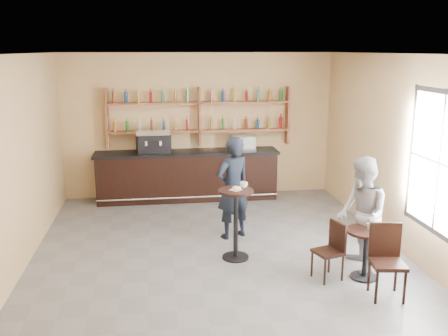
{
  "coord_description": "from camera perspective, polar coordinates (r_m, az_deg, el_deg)",
  "views": [
    {
      "loc": [
        -0.93,
        -7.57,
        3.27
      ],
      "look_at": [
        0.2,
        0.8,
        1.25
      ],
      "focal_mm": 40.0,
      "sensor_mm": 36.0,
      "label": 1
    }
  ],
  "objects": [
    {
      "name": "napkin",
      "position": [
        7.75,
        1.37,
        -2.49
      ],
      "size": [
        0.22,
        0.22,
        0.0
      ],
      "primitive_type": "cube",
      "rotation": [
        0.0,
        0.0,
        0.69
      ],
      "color": "white",
      "rests_on": "pedestal_table"
    },
    {
      "name": "cup_cafe",
      "position": [
        7.49,
        16.4,
        -6.43
      ],
      "size": [
        0.13,
        0.13,
        0.1
      ],
      "primitive_type": "imported",
      "rotation": [
        0.0,
        0.0,
        0.15
      ],
      "color": "white",
      "rests_on": "cafe_table"
    },
    {
      "name": "wall_left",
      "position": [
        8.02,
        -22.45,
        0.4
      ],
      "size": [
        0.0,
        7.0,
        7.0
      ],
      "primitive_type": "plane",
      "rotation": [
        1.57,
        0.0,
        1.57
      ],
      "color": "tan",
      "rests_on": "floor"
    },
    {
      "name": "window_pane",
      "position": [
        7.65,
        23.4,
        0.48
      ],
      "size": [
        0.0,
        2.0,
        2.0
      ],
      "primitive_type": "plane",
      "rotation": [
        1.57,
        0.0,
        -1.57
      ],
      "color": "white",
      "rests_on": "wall_right"
    },
    {
      "name": "bar_counter",
      "position": [
        11.08,
        -4.22,
        -0.84
      ],
      "size": [
        4.01,
        0.78,
        1.09
      ],
      "primitive_type": null,
      "color": "black",
      "rests_on": "floor"
    },
    {
      "name": "window_frame",
      "position": [
        7.64,
        23.37,
        0.48
      ],
      "size": [
        0.04,
        1.7,
        2.1
      ],
      "primitive_type": null,
      "color": "black",
      "rests_on": "wall_right"
    },
    {
      "name": "pedestal_table",
      "position": [
        7.93,
        1.35,
        -6.46
      ],
      "size": [
        0.7,
        0.7,
        1.14
      ],
      "primitive_type": null,
      "rotation": [
        0.0,
        0.0,
        0.32
      ],
      "color": "black",
      "rests_on": "floor"
    },
    {
      "name": "cafe_table",
      "position": [
        7.62,
        15.84,
        -9.45
      ],
      "size": [
        0.69,
        0.69,
        0.74
      ],
      "primitive_type": null,
      "rotation": [
        0.0,
        0.0,
        0.21
      ],
      "color": "black",
      "rests_on": "floor"
    },
    {
      "name": "man_main",
      "position": [
        8.72,
        1.01,
        -2.28
      ],
      "size": [
        0.78,
        0.68,
        1.81
      ],
      "primitive_type": "imported",
      "rotation": [
        0.0,
        0.0,
        3.59
      ],
      "color": "black",
      "rests_on": "floor"
    },
    {
      "name": "cup_pedestal",
      "position": [
        7.86,
        2.27,
        -1.93
      ],
      "size": [
        0.15,
        0.15,
        0.1
      ],
      "primitive_type": "imported",
      "rotation": [
        0.0,
        0.0,
        0.31
      ],
      "color": "white",
      "rests_on": "pedestal_table"
    },
    {
      "name": "donut",
      "position": [
        7.74,
        1.46,
        -2.32
      ],
      "size": [
        0.17,
        0.17,
        0.05
      ],
      "primitive_type": "torus",
      "rotation": [
        0.0,
        0.0,
        -0.3
      ],
      "color": "#C37847",
      "rests_on": "napkin"
    },
    {
      "name": "liquor_bottles",
      "position": [
        11.06,
        -2.83,
        6.73
      ],
      "size": [
        3.68,
        0.1,
        1.0
      ],
      "primitive_type": null,
      "color": "#8C5919",
      "rests_on": "shelf_unit"
    },
    {
      "name": "floor",
      "position": [
        8.3,
        -0.64,
        -9.76
      ],
      "size": [
        7.0,
        7.0,
        0.0
      ],
      "primitive_type": "plane",
      "color": "slate",
      "rests_on": "ground"
    },
    {
      "name": "pastry_case",
      "position": [
        11.07,
        2.19,
        2.88
      ],
      "size": [
        0.55,
        0.46,
        0.31
      ],
      "primitive_type": null,
      "rotation": [
        0.0,
        0.0,
        -0.08
      ],
      "color": "silver",
      "rests_on": "bar_counter"
    },
    {
      "name": "wall_back",
      "position": [
        11.23,
        -2.87,
        4.88
      ],
      "size": [
        7.0,
        0.0,
        7.0
      ],
      "primitive_type": "plane",
      "rotation": [
        1.57,
        0.0,
        0.0
      ],
      "color": "tan",
      "rests_on": "floor"
    },
    {
      "name": "wall_front",
      "position": [
        4.5,
        4.87,
        -8.39
      ],
      "size": [
        7.0,
        0.0,
        7.0
      ],
      "primitive_type": "plane",
      "rotation": [
        -1.57,
        0.0,
        0.0
      ],
      "color": "tan",
      "rests_on": "floor"
    },
    {
      "name": "chair_west",
      "position": [
        7.45,
        11.78,
        -9.32
      ],
      "size": [
        0.46,
        0.46,
        0.85
      ],
      "primitive_type": null,
      "rotation": [
        0.0,
        0.0,
        -1.26
      ],
      "color": "black",
      "rests_on": "floor"
    },
    {
      "name": "espresso_machine",
      "position": [
        10.89,
        -8.08,
        3.1
      ],
      "size": [
        0.76,
        0.55,
        0.5
      ],
      "primitive_type": null,
      "rotation": [
        0.0,
        0.0,
        0.14
      ],
      "color": "black",
      "rests_on": "bar_counter"
    },
    {
      "name": "shelf_unit",
      "position": [
        11.08,
        -2.82,
        5.86
      ],
      "size": [
        4.0,
        0.26,
        1.4
      ],
      "primitive_type": null,
      "color": "brown",
      "rests_on": "wall_back"
    },
    {
      "name": "wall_right",
      "position": [
        8.69,
        19.37,
        1.6
      ],
      "size": [
        0.0,
        7.0,
        7.0
      ],
      "primitive_type": "plane",
      "rotation": [
        1.57,
        0.0,
        -1.57
      ],
      "color": "tan",
      "rests_on": "floor"
    },
    {
      "name": "patron_second",
      "position": [
        7.71,
        15.45,
        -5.18
      ],
      "size": [
        0.71,
        0.89,
        1.74
      ],
      "primitive_type": "imported",
      "rotation": [
        0.0,
        0.0,
        -1.64
      ],
      "color": "gray",
      "rests_on": "floor"
    },
    {
      "name": "chair_south",
      "position": [
        7.09,
        18.22,
        -10.27
      ],
      "size": [
        0.49,
        0.49,
        1.0
      ],
      "primitive_type": null,
      "rotation": [
        0.0,
        0.0,
        -0.15
      ],
      "color": "black",
      "rests_on": "floor"
    },
    {
      "name": "ceiling",
      "position": [
        7.63,
        -0.7,
        12.92
      ],
      "size": [
        7.0,
        7.0,
        0.0
      ],
      "primitive_type": "plane",
      "rotation": [
        3.14,
        0.0,
        0.0
      ],
      "color": "white",
      "rests_on": "wall_back"
    }
  ]
}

